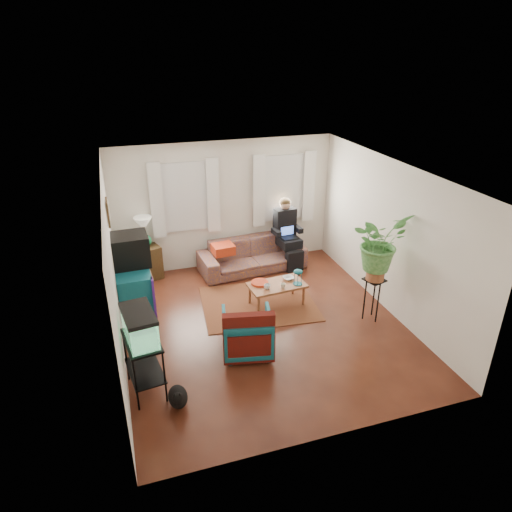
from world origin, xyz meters
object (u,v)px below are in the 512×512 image
object	(u,v)px
plant_stand	(372,299)
dresser	(134,293)
armchair	(247,331)
sofa	(252,250)
coffee_table	(277,294)
side_table	(148,262)
aquarium_stand	(145,365)

from	to	relation	value
plant_stand	dresser	bearing A→B (deg)	162.08
dresser	armchair	distance (m)	2.13
sofa	dresser	xyz separation A→B (m)	(-2.43, -1.18, 0.06)
dresser	coffee_table	xyz separation A→B (m)	(2.43, -0.31, -0.28)
dresser	plant_stand	bearing A→B (deg)	-19.88
dresser	coffee_table	bearing A→B (deg)	-9.17
sofa	side_table	xyz separation A→B (m)	(-2.09, 0.28, -0.09)
armchair	coffee_table	bearing A→B (deg)	-115.99
dresser	side_table	bearing A→B (deg)	74.92
aquarium_stand	armchair	size ratio (longest dim) A/B	1.11
side_table	dresser	distance (m)	1.51
sofa	coffee_table	xyz separation A→B (m)	(-0.00, -1.49, -0.22)
side_table	coffee_table	xyz separation A→B (m)	(2.09, -1.77, -0.13)
sofa	aquarium_stand	distance (m)	3.91
coffee_table	plant_stand	world-z (taller)	plant_stand
coffee_table	plant_stand	distance (m)	1.66
sofa	aquarium_stand	size ratio (longest dim) A/B	2.62
aquarium_stand	armchair	distance (m)	1.60
plant_stand	aquarium_stand	bearing A→B (deg)	-170.29
side_table	aquarium_stand	bearing A→B (deg)	-95.98
side_table	aquarium_stand	xyz separation A→B (m)	(-0.35, -3.34, 0.08)
aquarium_stand	side_table	bearing A→B (deg)	76.28
side_table	armchair	xyz separation A→B (m)	(1.19, -2.93, 0.04)
side_table	plant_stand	xyz separation A→B (m)	(3.46, -2.69, 0.04)
armchair	plant_stand	bearing A→B (deg)	-162.33
sofa	plant_stand	xyz separation A→B (m)	(1.37, -2.41, -0.04)
aquarium_stand	plant_stand	distance (m)	3.86
aquarium_stand	plant_stand	size ratio (longest dim) A/B	1.09
dresser	armchair	size ratio (longest dim) A/B	1.46
dresser	plant_stand	distance (m)	3.99
armchair	side_table	bearing A→B (deg)	-56.25
aquarium_stand	plant_stand	bearing A→B (deg)	1.97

